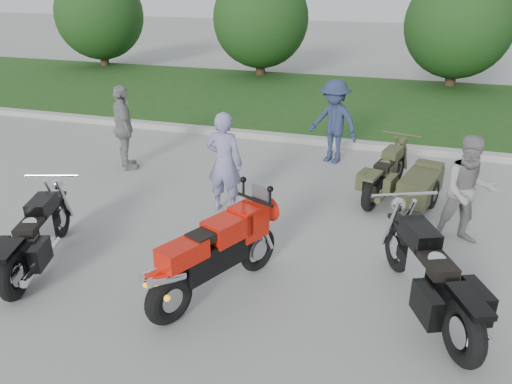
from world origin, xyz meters
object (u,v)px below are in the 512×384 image
(cruiser_right, at_px, (432,279))
(person_denim, at_px, (334,122))
(cruiser_left, at_px, (35,239))
(cruiser_sidecar, at_px, (405,182))
(person_grey, at_px, (468,191))
(person_back, at_px, (124,128))
(sportbike_red, at_px, (214,254))
(person_stripe, at_px, (224,163))

(cruiser_right, relative_size, person_denim, 1.33)
(cruiser_left, relative_size, cruiser_sidecar, 1.04)
(cruiser_sidecar, distance_m, person_grey, 1.60)
(person_grey, height_order, person_denim, person_denim)
(cruiser_sidecar, height_order, person_back, person_back)
(person_grey, bearing_deg, cruiser_sidecar, 113.21)
(person_grey, distance_m, person_back, 6.61)
(cruiser_right, bearing_deg, cruiser_left, 161.50)
(person_denim, bearing_deg, sportbike_red, -72.21)
(cruiser_right, height_order, person_grey, person_grey)
(cruiser_sidecar, relative_size, person_stripe, 1.22)
(person_grey, relative_size, person_back, 0.96)
(person_back, bearing_deg, sportbike_red, -178.64)
(cruiser_left, height_order, cruiser_right, cruiser_right)
(cruiser_right, xyz_separation_m, person_stripe, (-3.33, 1.99, 0.37))
(person_grey, bearing_deg, person_stripe, 168.19)
(sportbike_red, xyz_separation_m, cruiser_right, (2.57, 0.40, -0.11))
(cruiser_right, xyz_separation_m, person_back, (-6.01, 3.26, 0.38))
(cruiser_sidecar, height_order, person_grey, person_grey)
(cruiser_right, height_order, person_back, person_back)
(person_denim, height_order, person_back, person_denim)
(cruiser_right, height_order, person_stripe, person_stripe)
(person_grey, bearing_deg, person_denim, 117.66)
(cruiser_left, xyz_separation_m, person_stripe, (1.81, 2.51, 0.42))
(cruiser_left, relative_size, person_stripe, 1.26)
(person_stripe, height_order, person_denim, person_denim)
(cruiser_right, relative_size, person_back, 1.35)
(cruiser_right, xyz_separation_m, person_denim, (-1.99, 4.97, 0.39))
(person_grey, height_order, person_back, person_back)
(cruiser_left, distance_m, cruiser_sidecar, 6.06)
(person_stripe, bearing_deg, cruiser_right, 150.66)
(person_stripe, bearing_deg, person_back, -23.98)
(person_grey, distance_m, person_denim, 3.85)
(cruiser_left, relative_size, person_denim, 1.24)
(cruiser_left, height_order, person_grey, person_grey)
(person_back, bearing_deg, person_stripe, -157.29)
(person_stripe, xyz_separation_m, person_back, (-2.68, 1.28, 0.01))
(sportbike_red, bearing_deg, cruiser_right, 33.57)
(cruiser_right, distance_m, person_denim, 5.37)
(cruiser_sidecar, bearing_deg, person_back, -165.53)
(cruiser_right, bearing_deg, person_back, 127.21)
(sportbike_red, relative_size, cruiser_left, 0.93)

